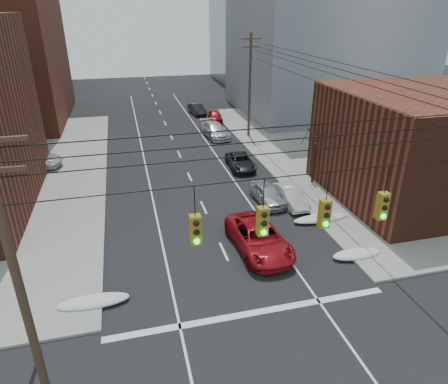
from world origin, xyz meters
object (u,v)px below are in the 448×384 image
parked_car_b (291,196)px  parked_car_d (215,130)px  red_pickup (259,238)px  parked_car_e (215,116)px  lot_car_b (30,160)px  parked_car_a (267,194)px  parked_car_c (241,162)px  parked_car_f (197,109)px

parked_car_b → parked_car_d: size_ratio=0.74×
red_pickup → parked_car_b: 6.79m
parked_car_e → lot_car_b: (-19.95, -12.22, 0.24)m
parked_car_a → parked_car_e: size_ratio=1.03×
parked_car_b → parked_car_d: parked_car_d is taller
red_pickup → parked_car_c: bearing=75.0°
parked_car_a → parked_car_e: bearing=83.1°
parked_car_f → parked_car_d: bearing=-97.5°
parked_car_a → parked_car_d: parked_car_d is taller
red_pickup → parked_car_a: 6.52m
parked_car_a → parked_car_f: size_ratio=0.98×
parked_car_a → parked_car_e: parked_car_a is taller
parked_car_d → parked_car_c: bearing=-97.3°
parked_car_a → parked_car_b: (1.60, -0.68, -0.03)m
parked_car_d → parked_car_f: (0.00, 10.76, -0.10)m
red_pickup → lot_car_b: size_ratio=1.08×
parked_car_a → parked_car_b: bearing=-26.2°
parked_car_f → red_pickup: bearing=-102.1°
parked_car_b → parked_car_e: (0.00, 24.60, 0.02)m
parked_car_b → lot_car_b: (-19.95, 12.39, 0.25)m
red_pickup → parked_car_d: (2.71, 23.13, -0.04)m
parked_car_c → lot_car_b: bearing=168.7°
parked_car_a → parked_car_e: 23.97m
red_pickup → parked_car_b: (4.31, 5.24, -0.16)m
parked_car_b → parked_car_a: bearing=156.2°
red_pickup → parked_car_f: size_ratio=1.42×
parked_car_e → parked_car_b: bearing=-83.5°
parked_car_c → parked_car_f: parked_car_f is taller
parked_car_a → lot_car_b: (-18.35, 11.70, 0.22)m
parked_car_a → parked_car_d: bearing=86.9°
parked_car_b → parked_car_c: (-1.55, 7.92, -0.03)m
parked_car_c → lot_car_b: 18.94m
parked_car_a → parked_car_e: (1.60, 23.92, -0.02)m
parked_car_f → parked_car_b: bearing=-94.3°
red_pickup → parked_car_d: bearing=80.2°
parked_car_d → parked_car_e: parked_car_d is taller
parked_car_c → lot_car_b: (-18.40, 4.47, 0.28)m
parked_car_c → parked_car_f: bearing=92.5°
red_pickup → parked_car_e: 30.16m
parked_car_a → lot_car_b: size_ratio=0.74×
parked_car_e → lot_car_b: bearing=-142.0°
parked_car_e → lot_car_b: size_ratio=0.72×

